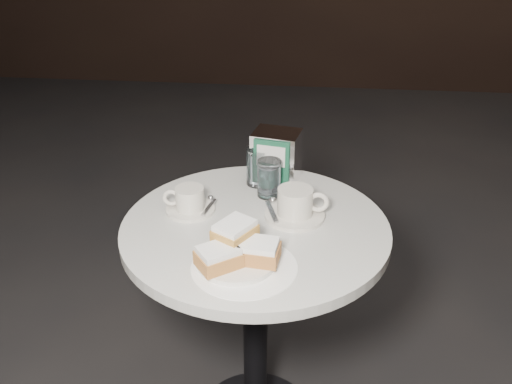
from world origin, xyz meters
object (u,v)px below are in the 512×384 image
Objects in this scene: coffee_cup_left at (189,201)px; napkin_dispenser at (276,157)px; coffee_cup_right at (296,205)px; water_glass_left at (258,167)px; beignet_plate at (237,251)px; cafe_table at (255,285)px; water_glass_right at (269,179)px.

coffee_cup_left is 0.94× the size of napkin_dispenser.
water_glass_left is at bearing 120.64° from coffee_cup_right.
water_glass_left reaches higher than coffee_cup_right.
beignet_plate reaches higher than coffee_cup_left.
water_glass_right is (0.02, 0.16, 0.25)m from cafe_table.
water_glass_right reaches higher than coffee_cup_right.
water_glass_left reaches higher than cafe_table.
coffee_cup_left is at bearing 163.95° from cafe_table.
napkin_dispenser is at bearing 82.37° from water_glass_right.
napkin_dispenser is at bearing 27.85° from water_glass_left.
cafe_table is at bearing -156.73° from coffee_cup_right.
beignet_plate reaches higher than coffee_cup_right.
beignet_plate is (-0.02, -0.18, 0.23)m from cafe_table.
coffee_cup_right is at bearing 25.24° from cafe_table.
cafe_table is 0.26m from coffee_cup_right.
napkin_dispenser is at bearing 105.66° from coffee_cup_right.
coffee_cup_left is (-0.18, 0.05, 0.23)m from cafe_table.
cafe_table is 4.31× the size of coffee_cup_right.
coffee_cup_right reaches higher than coffee_cup_left.
beignet_plate is 0.26m from coffee_cup_right.
cafe_table is at bearing -97.88° from water_glass_right.
water_glass_right is (0.21, 0.11, 0.02)m from coffee_cup_left.
cafe_table is at bearing -86.45° from napkin_dispenser.
coffee_cup_right is at bearing 60.70° from beignet_plate.
beignet_plate is 1.55× the size of napkin_dispenser.
cafe_table is 0.29m from beignet_plate.
coffee_cup_right is at bearing -5.00° from coffee_cup_left.
water_glass_left is at bearing 93.77° from cafe_table.
coffee_cup_right is (0.13, 0.22, 0.00)m from beignet_plate.
cafe_table is 0.34m from water_glass_left.
coffee_cup_left is 0.84× the size of coffee_cup_right.
beignet_plate is 0.44m from napkin_dispenser.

